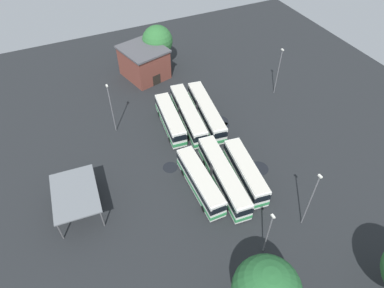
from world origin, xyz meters
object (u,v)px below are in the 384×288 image
Objects in this scene: bus_row0_slot1 at (188,114)px; lamp_post_by_building at (111,107)px; lamp_post_mid_lot at (311,199)px; lamp_post_far_corner at (268,233)px; bus_row1_slot1 at (223,176)px; tree_northeast at (157,41)px; bus_row1_slot2 at (245,172)px; bus_row0_slot2 at (206,111)px; bus_row0_slot0 at (170,119)px; bus_row1_slot0 at (200,182)px; maintenance_shelter at (75,193)px; depot_building at (144,62)px; lamp_post_near_entrance at (278,70)px.

lamp_post_by_building reaches higher than bus_row0_slot1.
lamp_post_far_corner is (1.30, -6.99, -0.99)m from lamp_post_mid_lot.
tree_northeast is (-34.76, 3.24, 3.92)m from bus_row1_slot1.
bus_row1_slot2 is 1.47× the size of lamp_post_far_corner.
bus_row0_slot2 and bus_row1_slot2 have the same top height.
bus_row0_slot2 is at bearing 84.79° from bus_row0_slot0.
maintenance_shelter is at bearing -103.86° from bus_row1_slot0.
lamp_post_far_corner is (43.80, 0.35, 1.13)m from depot_building.
lamp_post_near_entrance is at bearing 134.68° from bus_row1_slot2.
bus_row0_slot0 is 20.73m from maintenance_shelter.
depot_building is at bearing 175.47° from bus_row0_slot0.
lamp_post_mid_lot is at bearing 60.80° from maintenance_shelter.
lamp_post_far_corner reaches higher than bus_row0_slot1.
bus_row1_slot1 is 1.85× the size of lamp_post_far_corner.
lamp_post_far_corner reaches higher than maintenance_shelter.
bus_row1_slot0 is at bearing -4.80° from depot_building.
lamp_post_far_corner is at bearing -2.29° from bus_row1_slot1.
bus_row0_slot0 is 17.37m from depot_building.
lamp_post_mid_lot is at bearing 18.17° from bus_row1_slot2.
lamp_post_near_entrance is (16.24, 20.96, 1.93)m from depot_building.
lamp_post_mid_lot reaches higher than bus_row0_slot0.
depot_building reaches higher than bus_row1_slot1.
bus_row1_slot2 is 1.28× the size of tree_northeast.
lamp_post_mid_lot is at bearing 4.95° from bus_row0_slot2.
maintenance_shelter is at bearing -119.20° from lamp_post_mid_lot.
tree_northeast reaches higher than lamp_post_far_corner.
maintenance_shelter is at bearing -37.63° from tree_northeast.
lamp_post_near_entrance reaches higher than bus_row1_slot0.
bus_row1_slot2 is (14.98, -1.04, -0.00)m from bus_row0_slot2.
tree_northeast reaches higher than bus_row0_slot1.
lamp_post_far_corner reaches higher than bus_row1_slot2.
bus_row1_slot0 is at bearing -29.58° from bus_row0_slot2.
lamp_post_by_building is at bearing -103.86° from bus_row0_slot2.
bus_row1_slot2 is at bearing -161.83° from lamp_post_mid_lot.
maintenance_shelter reaches higher than bus_row1_slot2.
lamp_post_by_building is (-13.60, 8.97, 1.80)m from maintenance_shelter.
lamp_post_mid_lot is 1.25× the size of lamp_post_far_corner.
lamp_post_mid_lot is 29.58m from lamp_post_near_entrance.
tree_northeast reaches higher than bus_row0_slot2.
bus_row0_slot2 is at bearing 3.23° from tree_northeast.
lamp_post_mid_lot is at bearing 12.04° from bus_row0_slot1.
bus_row0_slot1 is at bearing 175.65° from bus_row1_slot1.
lamp_post_mid_lot is 45.21m from tree_northeast.
lamp_post_by_building reaches higher than bus_row1_slot1.
lamp_post_near_entrance is 1.05× the size of tree_northeast.
bus_row1_slot2 is 1.09× the size of depot_building.
bus_row0_slot2 is 26.50m from lamp_post_far_corner.
bus_row1_slot2 is 1.27× the size of maintenance_shelter.
lamp_post_near_entrance is 31.32m from lamp_post_by_building.
bus_row1_slot2 is (15.58, 5.54, -0.00)m from bus_row0_slot0.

